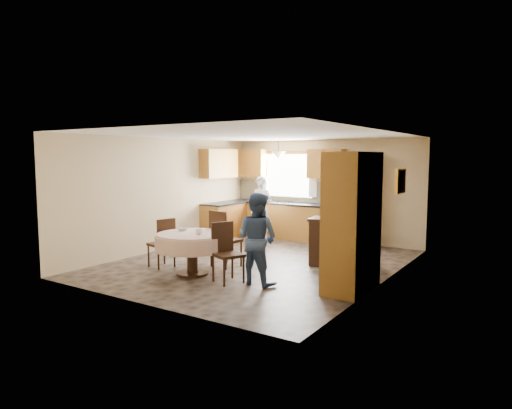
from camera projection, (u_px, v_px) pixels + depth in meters
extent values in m
cube|color=brown|center=(258.00, 263.00, 8.97)|extent=(5.00, 6.00, 0.01)
cube|color=white|center=(258.00, 135.00, 8.71)|extent=(5.00, 6.00, 0.01)
cube|color=tan|center=(323.00, 190.00, 11.34)|extent=(5.00, 0.02, 2.50)
cube|color=tan|center=(141.00, 217.00, 6.34)|extent=(5.00, 0.02, 2.50)
cube|color=tan|center=(164.00, 194.00, 10.20)|extent=(0.02, 6.00, 2.50)
cube|color=tan|center=(385.00, 208.00, 7.48)|extent=(0.02, 6.00, 2.50)
cube|color=white|center=(288.00, 175.00, 11.83)|extent=(1.40, 0.03, 1.10)
cube|color=white|center=(262.00, 173.00, 12.19)|extent=(0.22, 0.02, 1.15)
cube|color=white|center=(313.00, 174.00, 11.38)|extent=(0.22, 0.02, 1.15)
cube|color=#BA8331|center=(287.00, 221.00, 11.64)|extent=(3.30, 0.60, 0.88)
cube|color=black|center=(287.00, 203.00, 11.59)|extent=(3.30, 0.64, 0.04)
cube|color=#BA8331|center=(224.00, 221.00, 11.62)|extent=(0.60, 1.20, 0.88)
cube|color=black|center=(224.00, 203.00, 11.57)|extent=(0.64, 1.20, 0.04)
cube|color=beige|center=(293.00, 192.00, 11.80)|extent=(3.30, 0.02, 0.55)
cube|color=#C08830|center=(251.00, 163.00, 12.25)|extent=(0.85, 0.33, 0.72)
cube|color=#C08830|center=(326.00, 164.00, 11.05)|extent=(0.90, 0.33, 0.72)
cube|color=#C08830|center=(219.00, 164.00, 11.54)|extent=(0.33, 1.20, 0.72)
cube|color=#BA8331|center=(363.00, 201.00, 10.48)|extent=(0.66, 0.62, 2.12)
cube|color=black|center=(358.00, 194.00, 10.20)|extent=(0.56, 0.01, 0.45)
cube|color=black|center=(358.00, 216.00, 10.25)|extent=(0.56, 0.01, 0.45)
cone|color=beige|center=(278.00, 155.00, 11.38)|extent=(0.36, 0.36, 0.18)
cube|color=#37200F|center=(341.00, 245.00, 8.62)|extent=(1.25, 0.64, 0.86)
cube|color=black|center=(337.00, 255.00, 8.25)|extent=(0.51, 0.43, 0.60)
cube|color=#BA8331|center=(352.00, 222.00, 7.04)|extent=(0.56, 1.13, 2.16)
cylinder|color=#37200F|center=(192.00, 256.00, 8.07)|extent=(0.19, 0.19, 0.68)
cylinder|color=#37200F|center=(193.00, 273.00, 8.10)|extent=(0.57, 0.57, 0.04)
cylinder|color=beige|center=(192.00, 235.00, 8.03)|extent=(1.24, 1.24, 0.05)
cylinder|color=beige|center=(192.00, 242.00, 8.05)|extent=(1.30, 1.30, 0.27)
cube|color=#37200F|center=(161.00, 244.00, 8.61)|extent=(0.49, 0.49, 0.05)
cube|color=#37200F|center=(166.00, 232.00, 8.45)|extent=(0.13, 0.39, 0.48)
cylinder|color=#37200F|center=(148.00, 257.00, 8.58)|extent=(0.03, 0.03, 0.42)
cylinder|color=#37200F|center=(162.00, 259.00, 8.39)|extent=(0.03, 0.03, 0.42)
cylinder|color=#37200F|center=(161.00, 253.00, 8.87)|extent=(0.03, 0.03, 0.42)
cylinder|color=#37200F|center=(175.00, 255.00, 8.68)|extent=(0.03, 0.03, 0.42)
cube|color=#37200F|center=(226.00, 240.00, 8.64)|extent=(0.54, 0.54, 0.06)
cube|color=#37200F|center=(218.00, 226.00, 8.46)|extent=(0.45, 0.12, 0.56)
cylinder|color=#37200F|center=(211.00, 255.00, 8.61)|extent=(0.04, 0.04, 0.48)
cylinder|color=#37200F|center=(228.00, 257.00, 8.39)|extent=(0.04, 0.04, 0.48)
cylinder|color=#37200F|center=(224.00, 251.00, 8.94)|extent=(0.04, 0.04, 0.48)
cylinder|color=#37200F|center=(241.00, 253.00, 8.73)|extent=(0.04, 0.04, 0.48)
cube|color=#37200F|center=(228.00, 255.00, 7.54)|extent=(0.57, 0.57, 0.05)
cube|color=#37200F|center=(222.00, 237.00, 7.68)|extent=(0.20, 0.39, 0.51)
cylinder|color=#37200F|center=(213.00, 270.00, 7.51)|extent=(0.04, 0.04, 0.44)
cylinder|color=#37200F|center=(231.00, 273.00, 7.31)|extent=(0.04, 0.04, 0.44)
cylinder|color=#37200F|center=(226.00, 266.00, 7.82)|extent=(0.04, 0.04, 0.44)
cylinder|color=#37200F|center=(244.00, 269.00, 7.62)|extent=(0.04, 0.04, 0.44)
cube|color=gold|center=(401.00, 181.00, 8.25)|extent=(0.05, 0.54, 0.45)
cube|color=silver|center=(399.00, 181.00, 8.27)|extent=(0.01, 0.45, 0.35)
imported|color=silver|center=(337.00, 200.00, 10.79)|extent=(0.50, 0.35, 0.27)
imported|color=silver|center=(261.00, 209.00, 11.04)|extent=(0.59, 0.39, 1.62)
imported|color=#354C74|center=(257.00, 239.00, 7.42)|extent=(0.77, 0.61, 1.51)
imported|color=#B2B2B2|center=(325.00, 219.00, 8.75)|extent=(0.28, 0.28, 0.05)
imported|color=silver|center=(355.00, 215.00, 8.42)|extent=(0.12, 0.12, 0.29)
imported|color=#B2B2B2|center=(199.00, 232.00, 7.92)|extent=(0.15, 0.15, 0.09)
imported|color=#B2B2B2|center=(183.00, 229.00, 8.30)|extent=(0.22, 0.22, 0.05)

